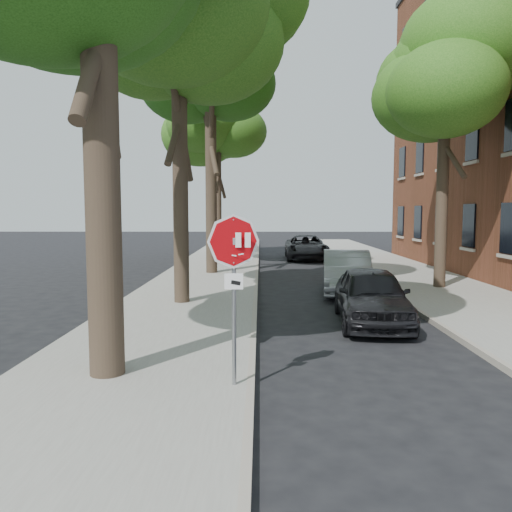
# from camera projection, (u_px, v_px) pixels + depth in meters

# --- Properties ---
(ground) EXTENTS (120.00, 120.00, 0.00)m
(ground) POSITION_uv_depth(u_px,v_px,m) (280.00, 392.00, 7.64)
(ground) COLOR black
(ground) RESTS_ON ground
(sidewalk_left) EXTENTS (4.00, 55.00, 0.12)m
(sidewalk_left) POSITION_uv_depth(u_px,v_px,m) (204.00, 280.00, 19.60)
(sidewalk_left) COLOR gray
(sidewalk_left) RESTS_ON ground
(sidewalk_right) EXTENTS (4.00, 55.00, 0.12)m
(sidewalk_right) POSITION_uv_depth(u_px,v_px,m) (421.00, 280.00, 19.53)
(sidewalk_right) COLOR gray
(sidewalk_right) RESTS_ON ground
(curb_left) EXTENTS (0.12, 55.00, 0.13)m
(curb_left) POSITION_uv_depth(u_px,v_px,m) (256.00, 280.00, 19.59)
(curb_left) COLOR #9E9384
(curb_left) RESTS_ON ground
(curb_right) EXTENTS (0.12, 55.00, 0.13)m
(curb_right) POSITION_uv_depth(u_px,v_px,m) (368.00, 280.00, 19.55)
(curb_right) COLOR #9E9384
(curb_right) RESTS_ON ground
(stop_sign) EXTENTS (0.76, 0.34, 2.61)m
(stop_sign) POSITION_uv_depth(u_px,v_px,m) (234.00, 266.00, 7.44)
(stop_sign) COLOR gray
(stop_sign) RESTS_ON sidewalk_left
(tree_mid_a) EXTENTS (5.59, 5.19, 9.84)m
(tree_mid_a) POSITION_uv_depth(u_px,v_px,m) (178.00, 39.00, 14.06)
(tree_mid_a) COLOR black
(tree_mid_a) RESTS_ON sidewalk_left
(tree_mid_b) EXTENTS (5.88, 5.46, 10.36)m
(tree_mid_b) POSITION_uv_depth(u_px,v_px,m) (210.00, 87.00, 21.00)
(tree_mid_b) COLOR black
(tree_mid_b) RESTS_ON sidewalk_left
(tree_far) EXTENTS (5.29, 4.91, 9.33)m
(tree_far) POSITION_uv_depth(u_px,v_px,m) (217.00, 132.00, 28.04)
(tree_far) COLOR black
(tree_far) RESTS_ON sidewalk_left
(tree_right) EXTENTS (5.29, 4.91, 9.33)m
(tree_right) POSITION_uv_depth(u_px,v_px,m) (444.00, 80.00, 17.01)
(tree_right) COLOR black
(tree_right) RESTS_ON sidewalk_right
(car_a) EXTENTS (1.97, 4.21, 1.39)m
(car_a) POSITION_uv_depth(u_px,v_px,m) (371.00, 296.00, 12.22)
(car_a) COLOR black
(car_a) RESTS_ON ground
(car_b) EXTENTS (2.04, 4.52, 1.44)m
(car_b) POSITION_uv_depth(u_px,v_px,m) (347.00, 272.00, 16.73)
(car_b) COLOR #999BA0
(car_b) RESTS_ON ground
(car_d) EXTENTS (2.41, 5.05, 1.39)m
(car_d) POSITION_uv_depth(u_px,v_px,m) (306.00, 247.00, 28.60)
(car_d) COLOR black
(car_d) RESTS_ON ground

